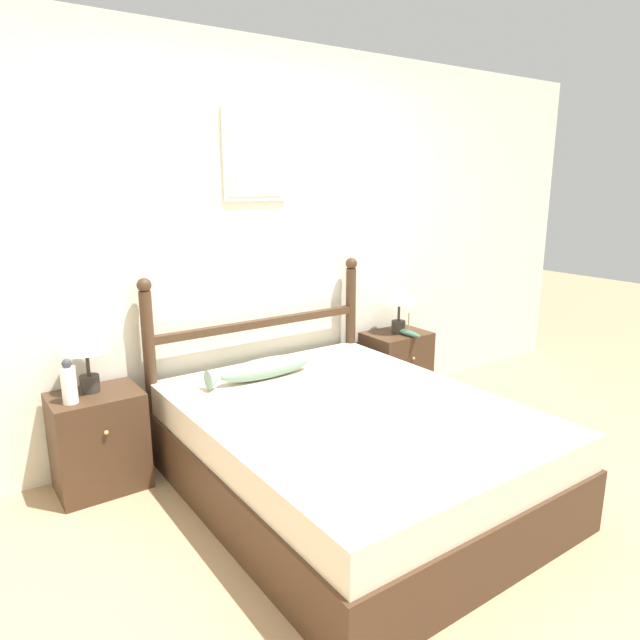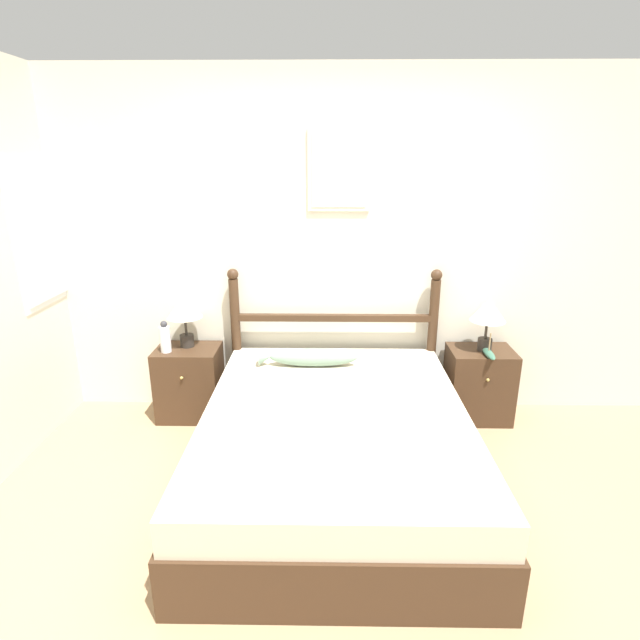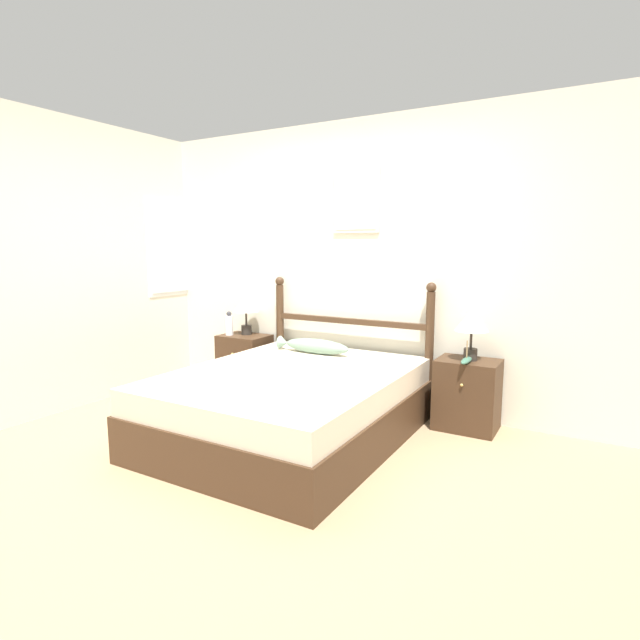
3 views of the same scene
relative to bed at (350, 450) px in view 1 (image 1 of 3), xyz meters
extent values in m
plane|color=#9E7F5B|center=(0.03, -0.65, -0.25)|extent=(16.00, 16.00, 0.00)
cube|color=beige|center=(0.03, 1.08, 1.02)|extent=(6.40, 0.06, 2.55)
cube|color=beige|center=(0.03, 1.04, 1.59)|extent=(0.45, 0.02, 0.57)
cube|color=silver|center=(0.03, 1.03, 1.59)|extent=(0.39, 0.01, 0.51)
cube|color=#3D2819|center=(0.00, 0.00, -0.09)|extent=(1.58, 2.01, 0.33)
cube|color=beige|center=(0.00, 0.00, 0.17)|extent=(1.54, 1.97, 0.19)
cylinder|color=#3D2819|center=(-0.75, 0.97, 0.28)|extent=(0.07, 0.07, 1.07)
sphere|color=#3D2819|center=(-0.75, 0.97, 0.85)|extent=(0.08, 0.08, 0.08)
cylinder|color=#3D2819|center=(0.75, 0.97, 0.28)|extent=(0.07, 0.07, 1.07)
sphere|color=#3D2819|center=(0.75, 0.97, 0.85)|extent=(0.08, 0.08, 0.08)
cube|color=#3D2819|center=(0.00, 0.97, 0.52)|extent=(1.51, 0.05, 0.05)
cube|color=#3D2819|center=(-1.11, 0.85, 0.03)|extent=(0.47, 0.35, 0.56)
sphere|color=tan|center=(-1.11, 0.66, 0.15)|extent=(0.02, 0.02, 0.02)
cube|color=#3D2819|center=(1.11, 0.85, 0.03)|extent=(0.47, 0.35, 0.56)
sphere|color=tan|center=(1.11, 0.66, 0.15)|extent=(0.02, 0.02, 0.02)
cylinder|color=#2D2823|center=(-1.12, 0.89, 0.35)|extent=(0.10, 0.10, 0.09)
cylinder|color=#2D2823|center=(-1.12, 0.89, 0.47)|extent=(0.02, 0.02, 0.14)
cone|color=beige|center=(-1.12, 0.89, 0.62)|extent=(0.26, 0.26, 0.17)
cylinder|color=#2D2823|center=(1.12, 0.84, 0.35)|extent=(0.10, 0.10, 0.09)
cylinder|color=#2D2823|center=(1.12, 0.84, 0.47)|extent=(0.02, 0.02, 0.14)
cone|color=beige|center=(1.12, 0.84, 0.62)|extent=(0.26, 0.26, 0.17)
cylinder|color=white|center=(-1.24, 0.78, 0.40)|extent=(0.08, 0.08, 0.20)
sphere|color=#333338|center=(-1.24, 0.78, 0.52)|extent=(0.05, 0.05, 0.05)
ellipsoid|color=#386651|center=(1.12, 0.73, 0.33)|extent=(0.06, 0.24, 0.04)
cylinder|color=#997F56|center=(1.12, 0.73, 0.41)|extent=(0.01, 0.01, 0.13)
ellipsoid|color=gray|center=(-0.15, 0.64, 0.32)|extent=(0.62, 0.13, 0.13)
cone|color=gray|center=(-0.49, 0.64, 0.32)|extent=(0.08, 0.12, 0.12)
camera|label=1|loc=(-1.78, -2.24, 1.44)|focal=32.00mm
camera|label=2|loc=(-0.05, -2.64, 1.67)|focal=28.00mm
camera|label=3|loc=(2.00, -3.04, 1.18)|focal=28.00mm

